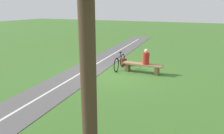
% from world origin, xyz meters
% --- Properties ---
extents(ground_plane, '(80.00, 80.00, 0.00)m').
position_xyz_m(ground_plane, '(0.00, 0.00, 0.00)').
color(ground_plane, '#3D6B28').
extents(paved_path, '(4.62, 36.04, 0.02)m').
position_xyz_m(paved_path, '(1.29, 4.00, 0.01)').
color(paved_path, '#565454').
rests_on(paved_path, ground_plane).
extents(path_centre_line, '(2.51, 31.92, 0.00)m').
position_xyz_m(path_centre_line, '(1.29, 4.00, 0.02)').
color(path_centre_line, silver).
rests_on(path_centre_line, paved_path).
extents(bench, '(2.05, 0.48, 0.47)m').
position_xyz_m(bench, '(-1.21, -0.65, 0.34)').
color(bench, '#937047').
rests_on(bench, ground_plane).
extents(person_seated, '(0.34, 0.34, 0.76)m').
position_xyz_m(person_seated, '(-1.39, -0.64, 0.80)').
color(person_seated, '#B2231E').
rests_on(person_seated, bench).
extents(bicycle, '(0.17, 1.77, 0.91)m').
position_xyz_m(bicycle, '(0.07, -0.80, 0.38)').
color(bicycle, black).
rests_on(bicycle, ground_plane).
extents(backpack, '(0.35, 0.35, 0.39)m').
position_xyz_m(backpack, '(0.15, -1.62, 0.19)').
color(backpack, maroon).
rests_on(backpack, ground_plane).
extents(tree_by_path, '(1.23, 1.26, 4.27)m').
position_xyz_m(tree_by_path, '(-1.94, 5.88, 2.02)').
color(tree_by_path, '#473323').
rests_on(tree_by_path, ground_plane).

